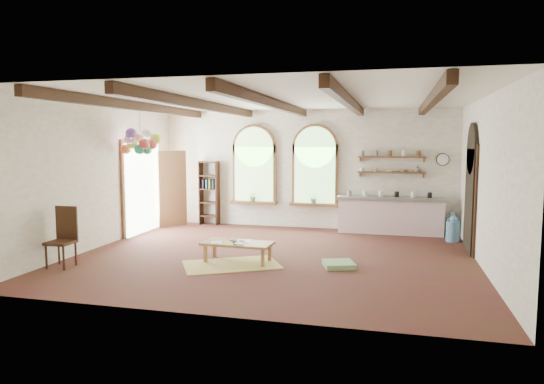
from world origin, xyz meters
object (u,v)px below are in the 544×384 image
(kitchen_counter, at_px, (390,215))
(coffee_table, at_px, (238,244))
(balloon_cluster, at_px, (140,142))
(side_chair, at_px, (62,250))

(kitchen_counter, height_order, coffee_table, kitchen_counter)
(balloon_cluster, bearing_deg, coffee_table, -26.17)
(coffee_table, height_order, balloon_cluster, balloon_cluster)
(kitchen_counter, distance_m, balloon_cluster, 6.46)
(balloon_cluster, bearing_deg, side_chair, -95.44)
(side_chair, distance_m, balloon_cluster, 3.28)
(coffee_table, bearing_deg, balloon_cluster, 153.83)
(side_chair, bearing_deg, balloon_cluster, 84.56)
(coffee_table, distance_m, balloon_cluster, 3.73)
(kitchen_counter, bearing_deg, side_chair, -140.11)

